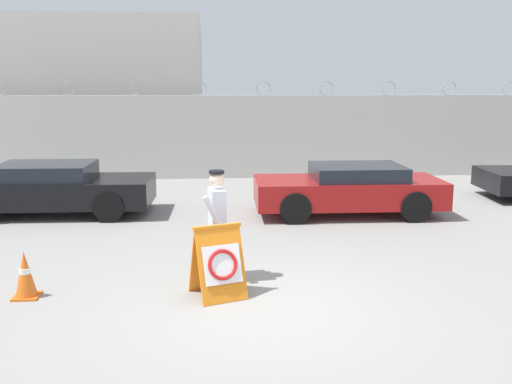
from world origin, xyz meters
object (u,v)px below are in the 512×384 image
at_px(security_guard, 217,220).
at_px(parked_car_rear_sedan, 349,189).
at_px(traffic_cone_near, 25,275).
at_px(parked_car_front_coupe, 54,188).
at_px(barricade_sign, 219,261).

distance_m(security_guard, parked_car_rear_sedan, 5.42).
distance_m(traffic_cone_near, parked_car_front_coupe, 5.57).
xyz_separation_m(traffic_cone_near, parked_car_front_coupe, (-1.00, 5.47, 0.29)).
bearing_deg(barricade_sign, security_guard, 71.02).
distance_m(barricade_sign, parked_car_rear_sedan, 5.99).
bearing_deg(parked_car_rear_sedan, barricade_sign, 59.15).
bearing_deg(parked_car_front_coupe, parked_car_rear_sedan, -3.22).
height_order(traffic_cone_near, parked_car_rear_sedan, parked_car_rear_sedan).
bearing_deg(parked_car_front_coupe, traffic_cone_near, -78.19).
distance_m(parked_car_front_coupe, parked_car_rear_sedan, 7.00).
distance_m(traffic_cone_near, parked_car_rear_sedan, 7.73).
height_order(security_guard, parked_car_rear_sedan, security_guard).
distance_m(barricade_sign, parked_car_front_coupe, 6.82).
relative_size(barricade_sign, parked_car_front_coupe, 0.24).
bearing_deg(parked_car_rear_sedan, traffic_cone_near, 40.46).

